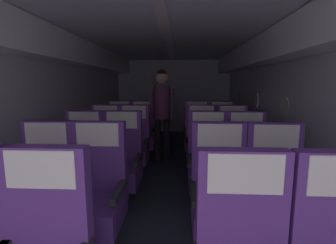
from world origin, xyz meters
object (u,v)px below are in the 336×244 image
object	(u,v)px
seat_b_left_aisle	(96,195)
seat_e_left_aisle	(143,134)
seat_b_left_window	(44,194)
seat_e_right_window	(197,135)
seat_c_left_window	(83,163)
seat_c_left_aisle	(121,163)
flight_attendant	(162,105)
seat_c_right_window	(208,164)
seat_d_left_aisle	(133,146)
seat_e_right_aisle	(222,135)
seat_b_right_window	(219,198)
seat_d_left_window	(105,145)
seat_d_right_window	(201,146)
seat_d_right_aisle	(232,147)
seat_e_left_window	(119,134)
seat_c_right_aisle	(247,165)
seat_b_right_aisle	(277,200)

from	to	relation	value
seat_b_left_aisle	seat_e_left_aisle	world-z (taller)	same
seat_b_left_window	seat_e_right_window	distance (m)	2.95
seat_c_left_window	seat_e_left_aisle	xyz separation A→B (m)	(0.45, 1.71, 0.00)
seat_c_left_aisle	flight_attendant	bearing A→B (deg)	76.14
seat_c_left_window	seat_c_right_window	bearing A→B (deg)	0.78
seat_b_left_aisle	seat_d_left_aisle	bearing A→B (deg)	90.10
seat_e_left_aisle	seat_e_right_aisle	xyz separation A→B (m)	(1.48, -0.01, 0.00)
seat_b_right_window	seat_e_right_window	size ratio (longest dim) A/B	1.00
seat_d_left_window	seat_d_right_window	world-z (taller)	same
seat_c_right_window	seat_e_right_aisle	distance (m)	1.74
seat_b_left_aisle	seat_d_right_aisle	xyz separation A→B (m)	(1.50, 1.70, 0.00)
seat_b_left_aisle	seat_c_right_window	bearing A→B (deg)	39.52
seat_d_left_aisle	seat_e_left_window	bearing A→B (deg)	117.17
seat_c_right_aisle	seat_e_left_aisle	world-z (taller)	same
seat_d_left_window	seat_e_left_window	size ratio (longest dim) A/B	1.00
seat_b_left_aisle	seat_c_left_aisle	world-z (taller)	same
seat_b_right_aisle	seat_e_right_aisle	xyz separation A→B (m)	(-0.01, 2.55, 0.00)
seat_d_left_window	flight_attendant	distance (m)	1.22
seat_d_left_aisle	seat_e_right_aisle	distance (m)	1.71
seat_c_left_window	seat_c_left_aisle	xyz separation A→B (m)	(0.46, 0.02, 0.00)
seat_b_right_window	seat_c_right_aisle	xyz separation A→B (m)	(0.45, 0.85, 0.00)
seat_c_left_window	seat_d_left_aisle	world-z (taller)	same
seat_d_right_window	seat_c_left_window	bearing A→B (deg)	-149.40
seat_b_left_aisle	seat_b_right_aisle	xyz separation A→B (m)	(1.50, -0.01, 0.00)
seat_e_right_window	seat_b_left_aisle	bearing A→B (deg)	-111.80
seat_d_left_window	seat_e_right_window	size ratio (longest dim) A/B	1.00
seat_d_left_aisle	seat_e_right_aisle	size ratio (longest dim) A/B	1.00
seat_b_right_aisle	seat_e_right_window	size ratio (longest dim) A/B	1.00
seat_c_left_window	seat_c_right_window	distance (m)	1.48
seat_c_left_aisle	seat_d_left_window	distance (m)	0.95
seat_d_left_window	seat_b_right_window	bearing A→B (deg)	-48.70
seat_b_right_window	seat_c_right_window	xyz separation A→B (m)	(-0.00, 0.85, 0.00)
seat_b_right_window	seat_d_left_window	size ratio (longest dim) A/B	1.00
seat_e_left_aisle	seat_e_right_window	xyz separation A→B (m)	(1.02, 0.01, 0.00)
seat_c_right_window	flight_attendant	size ratio (longest dim) A/B	0.65
seat_c_right_window	flight_attendant	distance (m)	1.75
seat_c_left_aisle	seat_d_right_window	xyz separation A→B (m)	(1.03, 0.86, 0.00)
seat_b_left_window	seat_e_left_window	xyz separation A→B (m)	(0.01, 2.54, 0.00)
seat_d_left_aisle	seat_e_left_aisle	size ratio (longest dim) A/B	1.00
seat_b_right_window	seat_d_right_aisle	world-z (taller)	same
seat_d_left_window	seat_e_left_aisle	distance (m)	0.97
seat_b_right_window	seat_c_right_aisle	distance (m)	0.96
seat_b_right_window	seat_e_left_aisle	distance (m)	2.75
seat_c_left_window	seat_e_right_window	distance (m)	2.27
seat_b_left_window	seat_e_right_aisle	size ratio (longest dim) A/B	1.00
seat_d_right_aisle	seat_e_right_aisle	distance (m)	0.84
seat_d_right_aisle	seat_e_left_aisle	bearing A→B (deg)	150.25
seat_b_left_window	seat_c_left_window	distance (m)	0.83
seat_c_right_window	flight_attendant	world-z (taller)	flight_attendant
seat_e_left_window	flight_attendant	distance (m)	1.01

